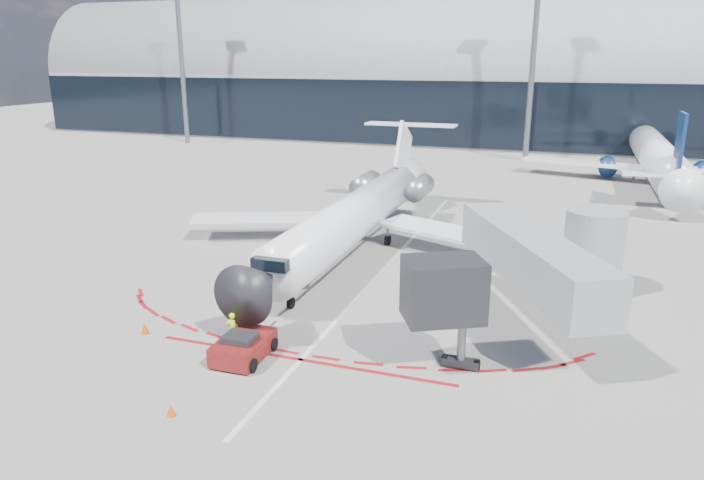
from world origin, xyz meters
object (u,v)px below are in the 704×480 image
(ramp_worker, at_px, (233,330))
(uld_container, at_px, (272,272))
(pushback_tug, at_px, (243,347))
(regional_jet, at_px, (359,212))

(ramp_worker, relative_size, uld_container, 0.65)
(pushback_tug, height_order, ramp_worker, ramp_worker)
(pushback_tug, relative_size, ramp_worker, 2.95)
(regional_jet, relative_size, pushback_tug, 6.34)
(ramp_worker, bearing_deg, uld_container, -111.25)
(uld_container, bearing_deg, regional_jet, 53.05)
(pushback_tug, relative_size, uld_container, 1.92)
(pushback_tug, bearing_deg, uld_container, 106.61)
(uld_container, bearing_deg, ramp_worker, -99.79)
(regional_jet, xyz_separation_m, pushback_tug, (0.42, -17.18, -2.04))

